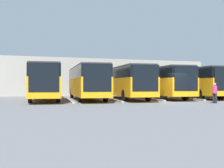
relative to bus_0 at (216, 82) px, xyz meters
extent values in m
plane|color=slate|center=(10.02, 6.58, -1.82)|extent=(600.00, 600.00, 0.00)
cube|color=orange|center=(0.00, -0.02, -0.54)|extent=(3.92, 12.46, 1.67)
cube|color=black|center=(0.00, -0.02, 0.81)|extent=(3.86, 12.27, 1.02)
cube|color=#333338|center=(0.00, -0.02, 1.38)|extent=(3.76, 11.96, 0.12)
cylinder|color=black|center=(-1.55, -3.66, -1.28)|extent=(0.42, 1.11, 1.09)
cylinder|color=black|center=(0.67, -3.92, -1.28)|extent=(0.42, 1.11, 1.09)
cube|color=#9E9E99|center=(2.00, 1.82, -1.75)|extent=(1.06, 7.16, 0.15)
cube|color=orange|center=(4.01, 0.78, -0.54)|extent=(3.92, 12.46, 1.67)
cube|color=black|center=(4.01, 0.78, 0.81)|extent=(3.86, 12.27, 1.02)
cube|color=#333338|center=(4.01, 0.78, 1.38)|extent=(3.76, 11.96, 0.12)
cylinder|color=black|center=(3.34, 4.68, -1.28)|extent=(0.42, 1.11, 1.09)
cylinder|color=black|center=(5.55, 4.43, -1.28)|extent=(0.42, 1.11, 1.09)
cylinder|color=black|center=(2.46, -2.86, -1.28)|extent=(0.42, 1.11, 1.09)
cylinder|color=black|center=(4.68, -3.12, -1.28)|extent=(0.42, 1.11, 1.09)
cube|color=#9E9E99|center=(6.01, 2.62, -1.75)|extent=(1.06, 7.16, 0.15)
cube|color=orange|center=(8.02, 0.53, -0.54)|extent=(3.92, 12.46, 1.67)
cube|color=black|center=(8.02, 0.53, 0.81)|extent=(3.86, 12.27, 1.02)
cube|color=black|center=(8.72, 6.63, 0.22)|extent=(2.22, 0.30, 2.19)
cube|color=orange|center=(8.72, 6.63, -1.15)|extent=(2.39, 0.34, 0.40)
cube|color=#333338|center=(8.02, 0.53, 1.38)|extent=(3.76, 11.96, 0.12)
cylinder|color=black|center=(7.35, 4.43, -1.28)|extent=(0.42, 1.11, 1.09)
cylinder|color=black|center=(9.56, 4.17, -1.28)|extent=(0.42, 1.11, 1.09)
cylinder|color=black|center=(6.47, -3.11, -1.28)|extent=(0.42, 1.11, 1.09)
cylinder|color=black|center=(8.69, -3.37, -1.28)|extent=(0.42, 1.11, 1.09)
cube|color=#9E9E99|center=(10.02, 2.37, -1.75)|extent=(1.06, 7.16, 0.15)
cube|color=orange|center=(12.03, 0.70, -0.54)|extent=(3.92, 12.46, 1.67)
cube|color=black|center=(12.03, 0.70, 0.81)|extent=(3.86, 12.27, 1.02)
cube|color=black|center=(12.73, 6.80, 0.22)|extent=(2.22, 0.30, 2.19)
cube|color=orange|center=(12.73, 6.80, -1.15)|extent=(2.39, 0.34, 0.40)
cube|color=#333338|center=(12.03, 0.70, 1.38)|extent=(3.76, 11.96, 0.12)
cylinder|color=black|center=(11.35, 4.60, -1.28)|extent=(0.42, 1.11, 1.09)
cylinder|color=black|center=(13.57, 4.34, -1.28)|extent=(0.42, 1.11, 1.09)
cylinder|color=black|center=(10.48, -2.95, -1.28)|extent=(0.42, 1.11, 1.09)
cylinder|color=black|center=(12.70, -3.20, -1.28)|extent=(0.42, 1.11, 1.09)
cube|color=#9E9E99|center=(14.03, 2.53, -1.75)|extent=(1.06, 7.16, 0.15)
cube|color=orange|center=(16.03, 0.47, -0.54)|extent=(3.92, 12.46, 1.67)
cube|color=black|center=(16.03, 0.47, 0.81)|extent=(3.86, 12.27, 1.02)
cube|color=black|center=(16.74, 6.57, 0.22)|extent=(2.22, 0.30, 2.19)
cube|color=orange|center=(16.74, 6.57, -1.15)|extent=(2.39, 0.34, 0.40)
cube|color=#333338|center=(16.03, 0.47, 1.38)|extent=(3.76, 11.96, 0.12)
cylinder|color=black|center=(15.36, 4.37, -1.28)|extent=(0.42, 1.11, 1.09)
cylinder|color=black|center=(17.58, 4.11, -1.28)|extent=(0.42, 1.11, 1.09)
cylinder|color=black|center=(14.49, -3.18, -1.28)|extent=(0.42, 1.11, 1.09)
cylinder|color=black|center=(16.71, -3.43, -1.28)|extent=(0.42, 1.11, 1.09)
cube|color=#9E9E99|center=(18.04, 2.31, -1.75)|extent=(1.06, 7.16, 0.15)
cube|color=orange|center=(20.04, 0.13, -0.54)|extent=(3.92, 12.46, 1.67)
cube|color=black|center=(20.04, 0.13, 0.81)|extent=(3.86, 12.27, 1.02)
cube|color=black|center=(20.75, 6.22, 0.22)|extent=(2.22, 0.30, 2.19)
cube|color=orange|center=(20.75, 6.23, -1.15)|extent=(2.39, 0.34, 0.40)
cube|color=#333338|center=(20.04, 0.13, 1.38)|extent=(3.76, 11.96, 0.12)
cylinder|color=black|center=(19.37, 4.03, -1.28)|extent=(0.42, 1.11, 1.09)
cylinder|color=black|center=(21.59, 3.77, -1.28)|extent=(0.42, 1.11, 1.09)
cylinder|color=black|center=(18.50, -3.52, -1.28)|extent=(0.42, 1.11, 1.09)
cylinder|color=black|center=(20.72, -3.77, -1.28)|extent=(0.42, 1.11, 1.09)
cylinder|color=black|center=(7.60, 8.79, -1.42)|extent=(0.23, 0.23, 0.79)
cylinder|color=black|center=(7.54, 8.98, -1.42)|extent=(0.23, 0.23, 0.79)
cylinder|color=#D13375|center=(7.57, 8.88, -0.71)|extent=(0.46, 0.46, 0.63)
sphere|color=tan|center=(7.57, 8.88, -0.29)|extent=(0.22, 0.22, 0.22)
cube|color=#A8A399|center=(10.02, -14.83, 0.76)|extent=(31.15, 9.51, 5.15)
cube|color=silver|center=(10.02, -21.09, 3.08)|extent=(31.15, 3.00, 0.24)
cylinder|color=slate|center=(-0.88, -22.19, 0.63)|extent=(0.20, 0.20, 4.90)
cylinder|color=slate|center=(20.93, -22.19, 0.63)|extent=(0.20, 0.20, 4.90)
camera|label=1|loc=(22.98, 27.36, -0.29)|focal=45.00mm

